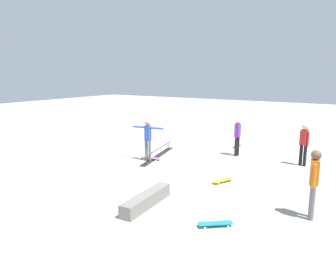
% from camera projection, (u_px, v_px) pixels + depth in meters
% --- Properties ---
extents(ground_plane, '(60.00, 60.00, 0.00)m').
position_uv_depth(ground_plane, '(170.00, 159.00, 12.96)').
color(ground_plane, '#ADA89E').
extents(grind_rail, '(3.32, 0.95, 0.34)m').
position_uv_depth(grind_rail, '(158.00, 153.00, 13.43)').
color(grind_rail, black).
rests_on(grind_rail, ground_plane).
extents(skate_ledge, '(1.97, 0.47, 0.35)m').
position_uv_depth(skate_ledge, '(146.00, 200.00, 8.34)').
color(skate_ledge, gray).
rests_on(skate_ledge, ground_plane).
extents(skater_main, '(0.27, 1.35, 1.68)m').
position_uv_depth(skater_main, '(148.00, 137.00, 12.56)').
color(skater_main, slate).
rests_on(skater_main, ground_plane).
extents(skateboard_main, '(0.39, 0.82, 0.09)m').
position_uv_depth(skateboard_main, '(151.00, 158.00, 12.87)').
color(skateboard_main, '#E05993').
rests_on(skateboard_main, ground_plane).
extents(bystander_purple_shirt, '(0.37, 0.22, 1.62)m').
position_uv_depth(bystander_purple_shirt, '(237.00, 135.00, 13.37)').
color(bystander_purple_shirt, black).
rests_on(bystander_purple_shirt, ground_plane).
extents(bystander_orange_shirt, '(0.39, 0.23, 1.72)m').
position_uv_depth(bystander_orange_shirt, '(314.00, 180.00, 7.49)').
color(bystander_orange_shirt, slate).
rests_on(bystander_orange_shirt, ground_plane).
extents(bystander_red_shirt, '(0.25, 0.37, 1.63)m').
position_uv_depth(bystander_red_shirt, '(304.00, 142.00, 11.91)').
color(bystander_red_shirt, black).
rests_on(bystander_red_shirt, ground_plane).
extents(loose_skateboard_yellow, '(0.81, 0.52, 0.09)m').
position_uv_depth(loose_skateboard_yellow, '(223.00, 180.00, 10.20)').
color(loose_skateboard_yellow, yellow).
rests_on(loose_skateboard_yellow, ground_plane).
extents(loose_skateboard_teal, '(0.66, 0.75, 0.09)m').
position_uv_depth(loose_skateboard_teal, '(215.00, 223.00, 7.25)').
color(loose_skateboard_teal, teal).
rests_on(loose_skateboard_teal, ground_plane).
extents(loose_skateboard_natural, '(0.80, 0.27, 0.09)m').
position_uv_depth(loose_skateboard_natural, '(238.00, 145.00, 15.20)').
color(loose_skateboard_natural, tan).
rests_on(loose_skateboard_natural, ground_plane).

